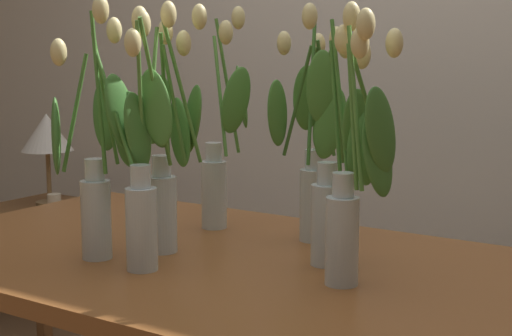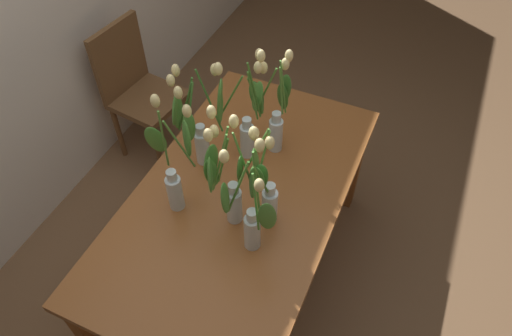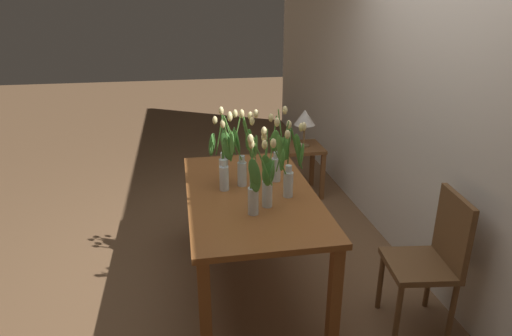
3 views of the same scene
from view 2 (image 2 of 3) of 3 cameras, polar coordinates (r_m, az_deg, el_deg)
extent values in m
plane|color=brown|center=(2.77, -1.63, -12.67)|extent=(18.00, 18.00, 0.00)
cube|color=brown|center=(2.16, -2.04, -3.44)|extent=(1.60, 0.90, 0.04)
cube|color=brown|center=(2.84, 11.82, 0.24)|extent=(0.07, 0.07, 0.70)
cube|color=brown|center=(3.00, -2.50, 4.79)|extent=(0.07, 0.07, 0.70)
cylinder|color=silver|center=(2.28, 2.40, 4.03)|extent=(0.07, 0.07, 0.18)
cylinder|color=silver|center=(2.20, 2.49, 6.17)|extent=(0.04, 0.04, 0.05)
cylinder|color=silver|center=(2.30, 2.38, 3.49)|extent=(0.06, 0.06, 0.11)
cylinder|color=#56933D|center=(2.14, 1.39, 9.80)|extent=(0.06, 0.11, 0.27)
ellipsoid|color=#F4E093|center=(2.09, 0.38, 13.61)|extent=(0.04, 0.04, 0.06)
ellipsoid|color=#427F33|center=(2.19, 0.08, 8.79)|extent=(0.10, 0.08, 0.18)
cylinder|color=#56933D|center=(2.11, 3.31, 9.65)|extent=(0.05, 0.03, 0.32)
ellipsoid|color=#F4E093|center=(2.03, 4.03, 13.43)|extent=(0.04, 0.04, 0.06)
ellipsoid|color=#427F33|center=(2.18, 3.55, 9.64)|extent=(0.06, 0.10, 0.18)
cylinder|color=#56933D|center=(2.12, 3.09, 9.21)|extent=(0.04, 0.02, 0.28)
ellipsoid|color=#F4E093|center=(2.04, 3.58, 12.48)|extent=(0.04, 0.04, 0.06)
ellipsoid|color=#427F33|center=(2.20, 3.26, 8.62)|extent=(0.08, 0.08, 0.18)
cylinder|color=silver|center=(2.23, -6.50, 2.47)|extent=(0.07, 0.07, 0.18)
cylinder|color=silver|center=(2.15, -6.76, 4.60)|extent=(0.04, 0.04, 0.05)
cylinder|color=silver|center=(2.25, -6.44, 1.94)|extent=(0.06, 0.06, 0.11)
cylinder|color=#3D752D|center=(2.02, -8.09, 6.56)|extent=(0.09, 0.03, 0.28)
ellipsoid|color=#F4E093|center=(1.91, -9.43, 9.01)|extent=(0.04, 0.04, 0.06)
ellipsoid|color=#4C8E38|center=(2.01, -8.14, 4.99)|extent=(0.04, 0.10, 0.18)
cylinder|color=#3D752D|center=(2.03, -5.63, 7.99)|extent=(0.04, 0.09, 0.34)
ellipsoid|color=#F4E093|center=(1.91, -4.60, 11.90)|extent=(0.04, 0.04, 0.06)
ellipsoid|color=#4C8E38|center=(2.03, -4.40, 8.79)|extent=(0.09, 0.06, 0.17)
cylinder|color=#3D752D|center=(2.07, -8.28, 7.97)|extent=(0.02, 0.09, 0.29)
ellipsoid|color=#F4E093|center=(2.00, -9.73, 11.60)|extent=(0.04, 0.04, 0.06)
ellipsoid|color=#4C8E38|center=(2.12, -9.47, 6.74)|extent=(0.10, 0.04, 0.18)
cylinder|color=#3D752D|center=(2.06, -8.57, 7.34)|extent=(0.04, 0.09, 0.27)
ellipsoid|color=#F4E093|center=(1.98, -10.32, 10.41)|extent=(0.04, 0.04, 0.06)
ellipsoid|color=#4C8E38|center=(2.04, -9.84, 6.97)|extent=(0.09, 0.07, 0.17)
cylinder|color=silver|center=(1.99, -2.66, -4.59)|extent=(0.07, 0.07, 0.18)
cylinder|color=silver|center=(1.90, -2.78, -2.52)|extent=(0.04, 0.04, 0.05)
cylinder|color=silver|center=(2.02, -2.63, -5.11)|extent=(0.06, 0.06, 0.11)
cylinder|color=#56933D|center=(1.78, -1.44, 0.54)|extent=(0.03, 0.08, 0.32)
ellipsoid|color=#F4E093|center=(1.66, -0.21, 4.19)|extent=(0.04, 0.04, 0.06)
ellipsoid|color=#4C8E38|center=(1.80, -0.01, 0.75)|extent=(0.11, 0.04, 0.18)
cylinder|color=#56933D|center=(1.82, -3.99, 0.81)|extent=(0.02, 0.07, 0.28)
ellipsoid|color=#F4E093|center=(1.73, -5.11, 4.46)|extent=(0.04, 0.04, 0.06)
ellipsoid|color=#4C8E38|center=(1.87, -5.41, -0.60)|extent=(0.11, 0.05, 0.18)
cylinder|color=#56933D|center=(1.81, -4.13, 1.90)|extent=(0.05, 0.09, 0.34)
ellipsoid|color=#F4E093|center=(1.71, -5.45, 6.77)|extent=(0.04, 0.04, 0.06)
ellipsoid|color=#4C8E38|center=(1.87, -5.48, 0.75)|extent=(0.11, 0.05, 0.18)
cylinder|color=#56933D|center=(1.79, -4.34, 0.46)|extent=(0.04, 0.07, 0.31)
ellipsoid|color=#F4E093|center=(1.68, -5.83, 3.98)|extent=(0.04, 0.04, 0.06)
ellipsoid|color=#4C8E38|center=(1.79, -5.59, -0.88)|extent=(0.10, 0.06, 0.18)
cylinder|color=silver|center=(2.06, -9.78, -3.00)|extent=(0.07, 0.07, 0.18)
cylinder|color=silver|center=(1.98, -10.21, -0.92)|extent=(0.04, 0.04, 0.05)
cylinder|color=silver|center=(2.09, -9.68, -3.51)|extent=(0.06, 0.06, 0.11)
cylinder|color=#56933D|center=(1.88, -11.13, 3.33)|extent=(0.05, 0.05, 0.35)
ellipsoid|color=#F4E093|center=(1.78, -12.14, 7.97)|extent=(0.04, 0.04, 0.06)
ellipsoid|color=#4C8E38|center=(1.93, -12.06, 3.37)|extent=(0.10, 0.08, 0.18)
cylinder|color=#56933D|center=(1.88, -9.21, 2.76)|extent=(0.08, 0.07, 0.30)
ellipsoid|color=#F4E093|center=(1.78, -8.38, 6.86)|extent=(0.04, 0.04, 0.06)
ellipsoid|color=#4C8E38|center=(1.91, -8.39, 3.52)|extent=(0.09, 0.09, 0.18)
cylinder|color=silver|center=(1.91, -0.46, -7.79)|extent=(0.07, 0.07, 0.18)
cylinder|color=silver|center=(1.82, -0.48, -5.78)|extent=(0.04, 0.04, 0.05)
cylinder|color=silver|center=(1.94, -0.45, -8.28)|extent=(0.06, 0.06, 0.11)
cylinder|color=#478433|center=(1.70, -0.02, -4.24)|extent=(0.05, 0.05, 0.26)
ellipsoid|color=#F4E093|center=(1.57, 0.38, -2.10)|extent=(0.04, 0.04, 0.06)
ellipsoid|color=#427F33|center=(1.72, 1.38, -5.90)|extent=(0.09, 0.08, 0.18)
cylinder|color=#478433|center=(1.70, 0.04, -1.78)|extent=(0.04, 0.02, 0.36)
ellipsoid|color=#F4E093|center=(1.57, 0.45, 2.77)|extent=(0.04, 0.04, 0.06)
ellipsoid|color=#427F33|center=(1.76, 0.13, -1.38)|extent=(0.06, 0.09, 0.18)
cylinder|color=#478433|center=(1.75, 0.63, -1.48)|extent=(0.12, 0.02, 0.27)
ellipsoid|color=#F4E093|center=(1.68, 1.68, 3.09)|extent=(0.04, 0.04, 0.06)
ellipsoid|color=#427F33|center=(1.82, 0.45, -1.18)|extent=(0.03, 0.10, 0.18)
cylinder|color=#478433|center=(1.71, -2.23, -2.45)|extent=(0.02, 0.09, 0.31)
ellipsoid|color=#F4E093|center=(1.60, -3.91, 1.41)|extent=(0.04, 0.04, 0.06)
ellipsoid|color=#427F33|center=(1.73, -3.76, -3.68)|extent=(0.08, 0.04, 0.17)
cylinder|color=silver|center=(1.99, 1.66, -4.68)|extent=(0.07, 0.07, 0.18)
cylinder|color=silver|center=(1.90, 1.73, -2.60)|extent=(0.04, 0.04, 0.05)
cylinder|color=silver|center=(2.01, 1.64, -5.19)|extent=(0.06, 0.06, 0.11)
cylinder|color=#56933D|center=(1.78, -0.47, 1.23)|extent=(0.03, 0.13, 0.33)
ellipsoid|color=#F4E093|center=(1.67, -2.70, 5.67)|extent=(0.04, 0.04, 0.06)
ellipsoid|color=#427F33|center=(1.80, -1.95, -0.07)|extent=(0.11, 0.05, 0.18)
cylinder|color=#56933D|center=(1.77, 0.65, 0.50)|extent=(0.04, 0.06, 0.33)
ellipsoid|color=#F4E093|center=(1.64, -0.31, 4.24)|extent=(0.04, 0.04, 0.06)
ellipsoid|color=#427F33|center=(1.80, -0.46, -1.86)|extent=(0.07, 0.06, 0.17)
cylinder|color=silver|center=(2.25, -1.08, 3.32)|extent=(0.07, 0.07, 0.18)
cylinder|color=silver|center=(2.17, -1.13, 5.46)|extent=(0.04, 0.04, 0.05)
cylinder|color=silver|center=(2.27, -1.07, 2.78)|extent=(0.06, 0.06, 0.11)
cylinder|color=#478433|center=(2.11, -0.05, 8.68)|extent=(0.09, 0.04, 0.25)
ellipsoid|color=#F4E093|center=(2.05, 0.92, 12.07)|extent=(0.04, 0.04, 0.06)
ellipsoid|color=#4C8E38|center=(2.18, 0.22, 8.39)|extent=(0.05, 0.10, 0.18)
cylinder|color=#478433|center=(2.09, -3.12, 8.49)|extent=(0.03, 0.12, 0.26)
ellipsoid|color=#F4E093|center=(2.02, -5.05, 11.80)|extent=(0.04, 0.04, 0.06)
ellipsoid|color=#4C8E38|center=(2.10, -4.37, 7.37)|extent=(0.11, 0.04, 0.18)
cylinder|color=#478433|center=(2.08, -0.38, 8.64)|extent=(0.05, 0.04, 0.29)
ellipsoid|color=#F4E093|center=(2.00, 0.23, 12.09)|extent=(0.04, 0.04, 0.06)
ellipsoid|color=#4C8E38|center=(2.14, 0.17, 8.67)|extent=(0.07, 0.10, 0.18)
cylinder|color=#478433|center=(2.08, -0.20, 9.27)|extent=(0.07, 0.04, 0.33)
ellipsoid|color=#F4E093|center=(1.99, 0.62, 13.43)|extent=(0.04, 0.04, 0.06)
ellipsoid|color=#4C8E38|center=(2.17, 0.23, 8.37)|extent=(0.06, 0.10, 0.18)
cube|color=brown|center=(3.13, -12.89, 8.10)|extent=(0.45, 0.45, 0.04)
cylinder|color=brown|center=(3.29, -8.06, 5.75)|extent=(0.04, 0.04, 0.43)
cylinder|color=brown|center=(3.11, -11.77, 2.04)|extent=(0.04, 0.04, 0.43)
cylinder|color=brown|center=(3.47, -12.60, 7.64)|extent=(0.04, 0.04, 0.43)
cylinder|color=brown|center=(3.30, -16.31, 4.21)|extent=(0.04, 0.04, 0.43)
cube|color=brown|center=(3.09, -16.28, 12.64)|extent=(0.40, 0.08, 0.46)
camera|label=1|loc=(2.59, 37.81, 9.94)|focal=52.41mm
camera|label=3|loc=(4.04, 28.53, 38.93)|focal=31.04mm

